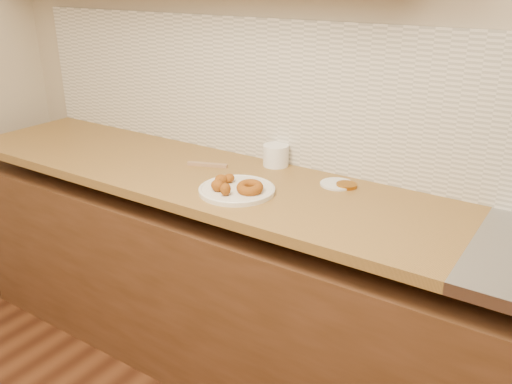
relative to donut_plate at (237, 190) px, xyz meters
The scene contains 11 objects.
wall_back 0.69m from the donut_plate, 50.54° to the left, with size 4.00×0.02×2.70m, color tan.
base_cabinet 0.63m from the donut_plate, 16.22° to the left, with size 3.60×0.60×0.77m, color brown.
butcher_block 0.33m from the donut_plate, 162.76° to the left, with size 2.30×0.62×0.04m, color olive.
backsplash 0.60m from the donut_plate, 49.70° to the left, with size 3.60×0.02×0.60m, color beige.
donut_plate is the anchor object (origin of this frame).
ring_donut 0.07m from the donut_plate, ahead, with size 0.10×0.10×0.03m, color #9E510B.
fried_dough_chunks 0.06m from the donut_plate, 141.36° to the right, with size 0.13×0.16×0.05m.
plastic_tub 0.34m from the donut_plate, 96.32° to the left, with size 0.11×0.11×0.09m, color white.
tub_lid 0.40m from the donut_plate, 44.25° to the left, with size 0.13×0.13×0.01m, color silver.
brass_jar_lid 0.43m from the donut_plate, 40.76° to the left, with size 0.08×0.08×0.01m, color #9E6017.
wooden_utensil 0.32m from the donut_plate, 148.43° to the left, with size 0.18×0.02×0.01m, color #987151.
Camera 1 is at (0.77, 0.06, 1.68)m, focal length 38.00 mm.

